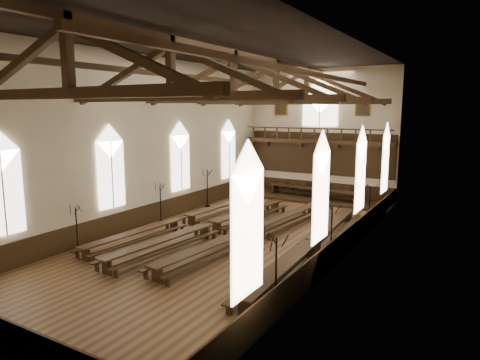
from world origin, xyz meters
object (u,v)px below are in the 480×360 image
Objects in this scene: candelabrum_right_near at (276,286)px; refectory_row_a at (183,220)px; refectory_row_b at (211,226)px; candelabrum_left_near at (77,237)px; dais at (315,199)px; candelabrum_right_far at (369,211)px; candelabrum_left_mid at (161,210)px; high_table at (315,190)px; candelabrum_right_mid at (331,241)px; candelabrum_left_far at (207,195)px; refectory_row_d at (312,244)px; refectory_row_c at (254,231)px.

refectory_row_a is at bearing 144.53° from candelabrum_right_near.
candelabrum_left_near reaches higher than refectory_row_b.
candelabrum_right_far is (5.20, -4.54, 0.63)m from dais.
candelabrum_left_mid is at bearing -150.11° from candelabrum_right_far.
high_table is 18.51m from candelabrum_right_near.
candelabrum_right_far is at bearing 90.00° from candelabrum_right_mid.
refectory_row_b is 5.35× the size of candelabrum_left_far.
candelabrum_left_far reaches higher than candelabrum_right_mid.
refectory_row_d is at bearing -170.87° from candelabrum_right_mid.
candelabrum_left_mid is 5.04m from candelabrum_left_far.
refectory_row_c is (2.48, 0.38, -0.01)m from refectory_row_b.
candelabrum_left_near is at bearing -109.01° from dais.
candelabrum_left_far is at bearing -135.05° from high_table.
candelabrum_right_near is (11.10, -0.64, 0.12)m from candelabrum_left_near.
refectory_row_a is at bearing -143.47° from candelabrum_right_far.
candelabrum_left_far is at bearing 141.05° from refectory_row_c.
candelabrum_right_far reaches higher than high_table.
refectory_row_c is 1.86× the size of high_table.
refectory_row_c reaches higher than refectory_row_a.
candelabrum_left_far is at bearing 90.00° from candelabrum_left_near.
refectory_row_c is 11.37m from high_table.
dais is (-0.85, 11.34, -0.44)m from refectory_row_c.
refectory_row_a is 9.11m from candelabrum_right_mid.
candelabrum_right_near reaches higher than refectory_row_d.
candelabrum_left_near is 0.85× the size of candelabrum_left_far.
high_table is at bearing 82.06° from refectory_row_b.
refectory_row_b is 11.84m from dais.
candelabrum_left_mid is (-5.90, -10.92, -0.06)m from high_table.
candelabrum_right_near is (5.20, -17.76, 0.72)m from dais.
refectory_row_a is 5.64× the size of candelabrum_left_mid.
refectory_row_c is 5.83× the size of candelabrum_left_mid.
refectory_row_a is at bearing 179.31° from refectory_row_c.
refectory_row_b is 6.88m from candelabrum_left_near.
candelabrum_right_mid is at bearing -3.32° from refectory_row_a.
candelabrum_left_near reaches higher than refectory_row_a.
candelabrum_left_far is at bearing 151.93° from candelabrum_right_mid.
candelabrum_left_far is (-4.26, 5.83, 0.28)m from refectory_row_b.
dais is at bearing 94.28° from refectory_row_c.
candelabrum_left_mid reaches higher than refectory_row_d.
candelabrum_left_far is 16.25m from candelabrum_right_near.
candelabrum_right_mid reaches higher than high_table.
candelabrum_left_mid is at bearing 148.37° from candelabrum_right_near.
candelabrum_right_near is at bearing -90.00° from candelabrum_right_mid.
refectory_row_c is at bearing 169.95° from refectory_row_d.
dais is (1.63, 11.71, -0.45)m from refectory_row_b.
candelabrum_left_far reaches higher than refectory_row_d.
refectory_row_a is 8.23m from refectory_row_d.
candelabrum_left_far reaches higher than refectory_row_c.
candelabrum_left_mid is (-6.74, 0.41, 0.21)m from refectory_row_c.
candelabrum_right_far is (-0.00, 13.22, -0.09)m from candelabrum_right_near.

